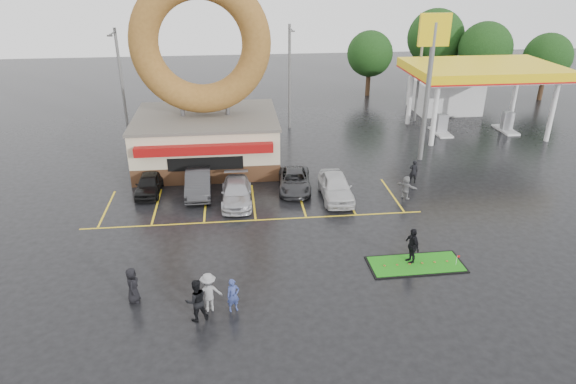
{
  "coord_description": "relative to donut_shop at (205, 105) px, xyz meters",
  "views": [
    {
      "loc": [
        -1.05,
        -23.27,
        14.02
      ],
      "look_at": [
        1.79,
        2.37,
        2.2
      ],
      "focal_mm": 32.0,
      "sensor_mm": 36.0,
      "label": 1
    }
  ],
  "objects": [
    {
      "name": "tree_far_b",
      "position": [
        35.0,
        15.03,
        0.07
      ],
      "size": [
        4.9,
        4.9,
        7.0
      ],
      "color": "#332114",
      "rests_on": "ground"
    },
    {
      "name": "car_black",
      "position": [
        -3.66,
        -4.97,
        -3.82
      ],
      "size": [
        1.65,
        3.84,
        1.29
      ],
      "primitive_type": "imported",
      "rotation": [
        0.0,
        0.0,
        -0.03
      ],
      "color": "black",
      "rests_on": "ground"
    },
    {
      "name": "person_blackjkt",
      "position": [
        0.07,
        -18.34,
        -3.5
      ],
      "size": [
        1.12,
        0.99,
        1.94
      ],
      "primitive_type": "imported",
      "rotation": [
        0.0,
        0.0,
        3.45
      ],
      "color": "black",
      "rests_on": "ground"
    },
    {
      "name": "streetlight_right",
      "position": [
        19.0,
        8.95,
        0.32
      ],
      "size": [
        0.4,
        2.21,
        9.0
      ],
      "color": "slate",
      "rests_on": "ground"
    },
    {
      "name": "person_walker_far",
      "position": [
        13.97,
        -5.19,
        -3.65
      ],
      "size": [
        0.63,
        0.45,
        1.63
      ],
      "primitive_type": "imported",
      "rotation": [
        0.0,
        0.0,
        3.03
      ],
      "color": "black",
      "rests_on": "ground"
    },
    {
      "name": "dumpster",
      "position": [
        -4.5,
        0.22,
        -3.81
      ],
      "size": [
        1.91,
        1.37,
        1.3
      ],
      "primitive_type": "cube",
      "rotation": [
        0.0,
        0.0,
        -0.1
      ],
      "color": "#1C471B",
      "rests_on": "ground"
    },
    {
      "name": "person_blue",
      "position": [
        1.61,
        -17.89,
        -3.69
      ],
      "size": [
        0.66,
        0.53,
        1.56
      ],
      "primitive_type": "imported",
      "rotation": [
        0.0,
        0.0,
        0.32
      ],
      "color": "navy",
      "rests_on": "ground"
    },
    {
      "name": "streetlight_left",
      "position": [
        -7.0,
        6.95,
        0.32
      ],
      "size": [
        0.4,
        2.21,
        9.0
      ],
      "color": "slate",
      "rests_on": "ground"
    },
    {
      "name": "car_white",
      "position": [
        8.23,
        -7.07,
        -3.68
      ],
      "size": [
        1.94,
        4.66,
        1.58
      ],
      "primitive_type": "imported",
      "rotation": [
        0.0,
        0.0,
        -0.02
      ],
      "color": "silver",
      "rests_on": "ground"
    },
    {
      "name": "tree_far_a",
      "position": [
        29.0,
        17.03,
        0.72
      ],
      "size": [
        5.6,
        5.6,
        8.0
      ],
      "color": "#332114",
      "rests_on": "ground"
    },
    {
      "name": "ground",
      "position": [
        3.0,
        -12.97,
        -4.46
      ],
      "size": [
        120.0,
        120.0,
        0.0
      ],
      "primitive_type": "plane",
      "color": "black",
      "rests_on": "ground"
    },
    {
      "name": "tree_far_c",
      "position": [
        25.0,
        21.03,
        1.37
      ],
      "size": [
        6.3,
        6.3,
        9.0
      ],
      "color": "#332114",
      "rests_on": "ground"
    },
    {
      "name": "gas_station",
      "position": [
        23.0,
        7.97,
        -0.77
      ],
      "size": [
        12.3,
        13.65,
        5.9
      ],
      "color": "silver",
      "rests_on": "ground"
    },
    {
      "name": "putting_green",
      "position": [
        10.72,
        -15.27,
        -4.43
      ],
      "size": [
        4.8,
        2.14,
        0.6
      ],
      "color": "black",
      "rests_on": "ground"
    },
    {
      "name": "car_grey",
      "position": [
        5.8,
        -5.45,
        -3.85
      ],
      "size": [
        2.44,
        4.6,
        1.23
      ],
      "primitive_type": "imported",
      "rotation": [
        0.0,
        0.0,
        -0.09
      ],
      "color": "#2F2F32",
      "rests_on": "ground"
    },
    {
      "name": "person_bystander",
      "position": [
        -2.8,
        -16.74,
        -3.62
      ],
      "size": [
        0.55,
        0.84,
        1.7
      ],
      "primitive_type": "imported",
      "rotation": [
        0.0,
        0.0,
        1.59
      ],
      "color": "black",
      "rests_on": "ground"
    },
    {
      "name": "shell_sign",
      "position": [
        16.0,
        -0.97,
        2.91
      ],
      "size": [
        2.2,
        0.36,
        10.6
      ],
      "color": "slate",
      "rests_on": "ground"
    },
    {
      "name": "person_hoodie",
      "position": [
        0.57,
        -17.75,
        -3.55
      ],
      "size": [
        1.28,
        0.86,
        1.83
      ],
      "primitive_type": "imported",
      "rotation": [
        0.0,
        0.0,
        3.3
      ],
      "color": "gray",
      "rests_on": "ground"
    },
    {
      "name": "streetlight_mid",
      "position": [
        7.0,
        7.95,
        0.32
      ],
      "size": [
        0.4,
        2.21,
        9.0
      ],
      "color": "slate",
      "rests_on": "ground"
    },
    {
      "name": "donut_shop",
      "position": [
        0.0,
        0.0,
        0.0
      ],
      "size": [
        10.2,
        8.7,
        13.5
      ],
      "color": "#472B19",
      "rests_on": "ground"
    },
    {
      "name": "tree_far_d",
      "position": [
        17.0,
        19.03,
        0.07
      ],
      "size": [
        4.9,
        4.9,
        7.0
      ],
      "color": "#332114",
      "rests_on": "ground"
    },
    {
      "name": "person_walker_near",
      "position": [
        12.65,
        -7.62,
        -3.7
      ],
      "size": [
        1.27,
        1.36,
        1.52
      ],
      "primitive_type": "imported",
      "rotation": [
        0.0,
        0.0,
        2.29
      ],
      "color": "gray",
      "rests_on": "ground"
    },
    {
      "name": "car_dgrey",
      "position": [
        -0.48,
        -5.38,
        -3.71
      ],
      "size": [
        1.71,
        4.63,
        1.51
      ],
      "primitive_type": "imported",
      "rotation": [
        0.0,
        0.0,
        0.02
      ],
      "color": "#2A2A2C",
      "rests_on": "ground"
    },
    {
      "name": "car_silver",
      "position": [
        1.96,
        -6.99,
        -3.8
      ],
      "size": [
        1.95,
        4.61,
        1.33
      ],
      "primitive_type": "imported",
      "rotation": [
        0.0,
        0.0,
        -0.02
      ],
      "color": "#A6A6AB",
      "rests_on": "ground"
    },
    {
      "name": "person_cameraman",
      "position": [
        10.52,
        -15.0,
        -3.5
      ],
      "size": [
        0.69,
        1.2,
        1.92
      ],
      "primitive_type": "imported",
      "rotation": [
        0.0,
        0.0,
        -1.36
      ],
      "color": "black",
      "rests_on": "ground"
    }
  ]
}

